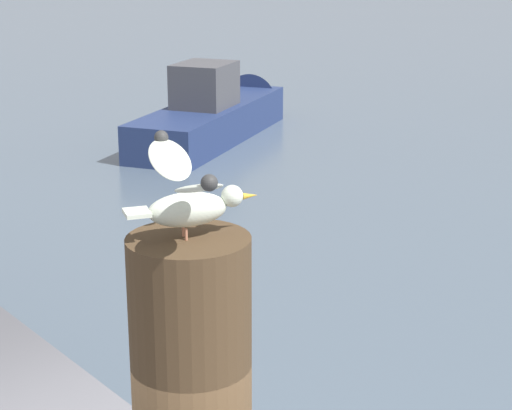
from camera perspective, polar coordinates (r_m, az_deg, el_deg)
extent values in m
cylinder|color=tan|center=(2.50, -4.55, -1.91)|extent=(0.01, 0.01, 0.04)
cylinder|color=tan|center=(2.53, -4.75, -1.66)|extent=(0.01, 0.01, 0.04)
ellipsoid|color=silver|center=(2.50, -4.46, -0.29)|extent=(0.16, 0.25, 0.10)
sphere|color=silver|center=(2.52, -1.56, 0.59)|extent=(0.06, 0.06, 0.06)
cone|color=gold|center=(2.54, -0.38, 0.61)|extent=(0.03, 0.05, 0.02)
cube|color=silver|center=(2.46, -7.73, -0.50)|extent=(0.10, 0.09, 0.01)
ellipsoid|color=silver|center=(2.31, -3.76, 1.09)|extent=(0.26, 0.19, 0.09)
sphere|color=#363636|center=(2.20, -3.05, 1.45)|extent=(0.04, 0.04, 0.04)
ellipsoid|color=silver|center=(2.62, -5.62, 2.97)|extent=(0.26, 0.19, 0.09)
sphere|color=#363636|center=(2.71, -6.17, 4.38)|extent=(0.04, 0.04, 0.04)
cube|color=navy|center=(16.74, -2.99, 5.38)|extent=(3.52, 4.76, 0.68)
cone|color=navy|center=(19.20, 0.24, 7.02)|extent=(1.59, 1.59, 1.16)
cube|color=#47474C|center=(16.40, -3.35, 7.78)|extent=(1.41, 1.48, 0.81)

